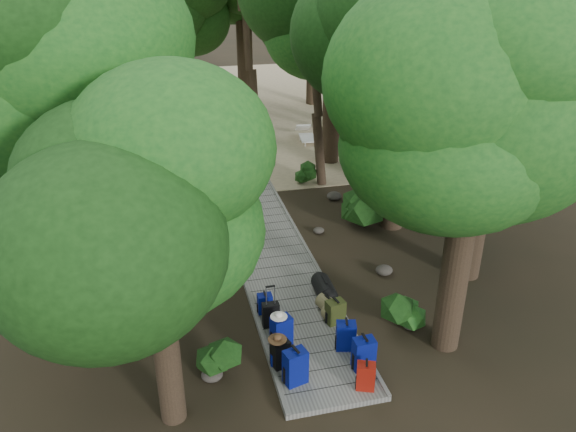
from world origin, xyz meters
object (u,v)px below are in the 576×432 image
object	(u,v)px
backpack_left_a	(295,365)
suitcase_on_boardwalk	(271,315)
sun_lounger	(307,135)
backpack_left_d	(265,302)
duffel_right_khaki	(328,305)
backpack_right_a	(366,375)
backpack_right_b	(364,352)
duffel_right_black	(324,288)
backpack_left_b	(281,353)
kayak	(132,151)
backpack_right_d	(335,311)
backpack_right_c	(346,334)
backpack_left_c	(281,330)
lone_suitcase_on_sand	(238,154)

from	to	relation	value
backpack_left_a	suitcase_on_boardwalk	world-z (taller)	backpack_left_a
backpack_left_a	sun_lounger	distance (m)	14.65
backpack_left_d	duffel_right_khaki	distance (m)	1.43
backpack_right_a	duffel_right_khaki	xyz separation A→B (m)	(0.05, 2.46, -0.12)
backpack_right_b	sun_lounger	distance (m)	14.25
backpack_right_a	duffel_right_black	size ratio (longest dim) A/B	0.86
backpack_left_b	suitcase_on_boardwalk	size ratio (longest dim) A/B	1.16
duffel_right_khaki	backpack_left_b	bearing A→B (deg)	-150.93
backpack_right_b	suitcase_on_boardwalk	world-z (taller)	backpack_right_b
backpack_left_d	kayak	size ratio (longest dim) A/B	0.14
backpack_right_d	suitcase_on_boardwalk	distance (m)	1.41
backpack_right_d	backpack_right_c	bearing A→B (deg)	-105.89
backpack_left_a	duffel_right_khaki	size ratio (longest dim) A/B	1.47
backpack_right_d	kayak	bearing A→B (deg)	97.57
duffel_right_black	sun_lounger	xyz separation A→B (m)	(2.76, 11.45, -0.02)
backpack_left_d	backpack_right_b	bearing A→B (deg)	-56.55
backpack_right_a	kayak	xyz separation A→B (m)	(-4.34, 14.62, -0.23)
backpack_right_a	backpack_left_c	bearing A→B (deg)	148.77
backpack_right_b	backpack_right_d	size ratio (longest dim) A/B	1.25
backpack_right_d	suitcase_on_boardwalk	size ratio (longest dim) A/B	1.06
backpack_right_a	lone_suitcase_on_sand	world-z (taller)	lone_suitcase_on_sand
backpack_left_a	lone_suitcase_on_sand	bearing A→B (deg)	70.82
suitcase_on_boardwalk	duffel_right_black	bearing A→B (deg)	28.83
backpack_right_c	backpack_right_d	distance (m)	0.89
backpack_left_a	suitcase_on_boardwalk	bearing A→B (deg)	77.46
duffel_right_khaki	suitcase_on_boardwalk	xyz separation A→B (m)	(-1.36, -0.18, 0.10)
backpack_right_b	backpack_left_a	bearing A→B (deg)	-178.69
backpack_left_d	duffel_right_black	xyz separation A→B (m)	(1.47, 0.26, -0.03)
backpack_right_b	lone_suitcase_on_sand	bearing A→B (deg)	90.93
backpack_right_a	backpack_left_d	bearing A→B (deg)	136.29
backpack_left_c	backpack_left_d	world-z (taller)	backpack_left_c
backpack_left_b	duffel_right_khaki	xyz separation A→B (m)	(1.45, 1.50, -0.15)
backpack_right_d	duffel_right_khaki	distance (m)	0.41
duffel_right_khaki	duffel_right_black	size ratio (longest dim) A/B	0.76
backpack_right_a	sun_lounger	distance (m)	14.80
backpack_right_b	sun_lounger	xyz separation A→B (m)	(2.74, 13.98, -0.17)
kayak	backpack_left_c	bearing A→B (deg)	-81.56
sun_lounger	duffel_right_black	bearing A→B (deg)	-95.91
backpack_right_a	duffel_right_khaki	distance (m)	2.46
backpack_left_b	backpack_right_c	distance (m)	1.43
backpack_right_d	duffel_right_khaki	world-z (taller)	backpack_right_d
backpack_left_c	duffel_right_khaki	size ratio (longest dim) A/B	1.40
duffel_right_khaki	backpack_left_c	bearing A→B (deg)	-162.73
backpack_left_a	backpack_left_b	distance (m)	0.53
backpack_right_c	suitcase_on_boardwalk	distance (m)	1.73
backpack_left_a	kayak	distance (m)	14.50
backpack_right_a	duffel_right_black	distance (m)	3.07
backpack_left_a	backpack_right_d	world-z (taller)	backpack_left_a
backpack_left_d	sun_lounger	size ratio (longest dim) A/B	0.26
backpack_right_c	lone_suitcase_on_sand	world-z (taller)	backpack_right_c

